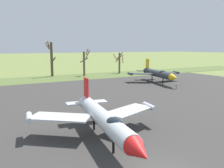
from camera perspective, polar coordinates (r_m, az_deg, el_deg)
asphalt_apron at (r=26.71m, az=-9.62°, el=-6.92°), size 88.33×48.32×0.05m
grass_verge_strip at (r=55.53m, az=-20.48°, el=0.80°), size 148.33×12.00×0.06m
jet_fighter_front_right at (r=18.24m, az=-2.12°, el=-8.19°), size 11.29×13.47×4.33m
jet_fighter_rear_center at (r=49.03m, az=11.01°, el=2.49°), size 11.18×14.18×4.67m
info_placard_rear_center at (r=42.81m, az=15.17°, el=-0.28°), size 0.64×0.32×1.05m
bare_tree_far_left at (r=60.90m, az=-14.34°, el=6.07°), size 2.35×2.34×8.73m
bare_tree_left_of_center at (r=60.71m, az=-6.62°, el=5.21°), size 2.06×2.58×6.90m
bare_tree_center at (r=66.48m, az=1.74°, el=5.44°), size 3.01×2.95×5.87m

